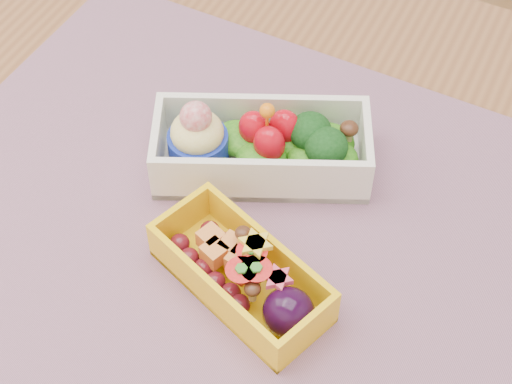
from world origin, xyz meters
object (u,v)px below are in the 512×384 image
at_px(table, 269,326).
at_px(placemat, 245,222).
at_px(bento_yellow, 244,275).
at_px(bento_white, 260,147).

relative_size(table, placemat, 2.11).
bearing_deg(bento_yellow, table, 97.38).
height_order(table, bento_white, bento_white).
height_order(table, bento_yellow, bento_yellow).
relative_size(bento_white, bento_yellow, 1.26).
xyz_separation_m(bento_white, bento_yellow, (0.04, -0.12, -0.00)).
bearing_deg(table, bento_yellow, -103.58).
relative_size(placemat, bento_white, 2.84).
distance_m(bento_white, bento_yellow, 0.13).
bearing_deg(bento_white, bento_yellow, -94.54).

